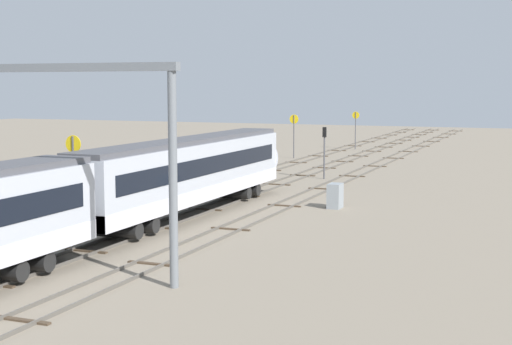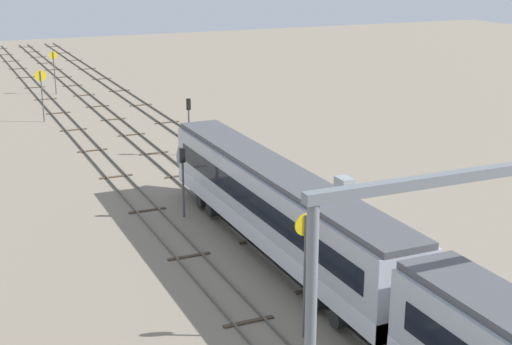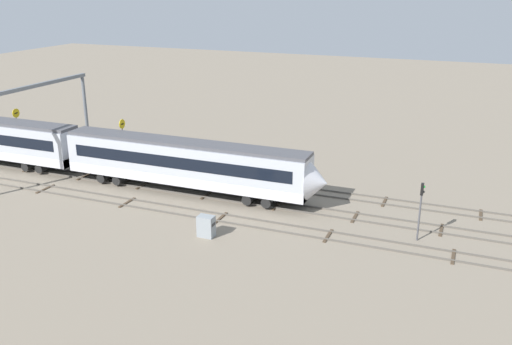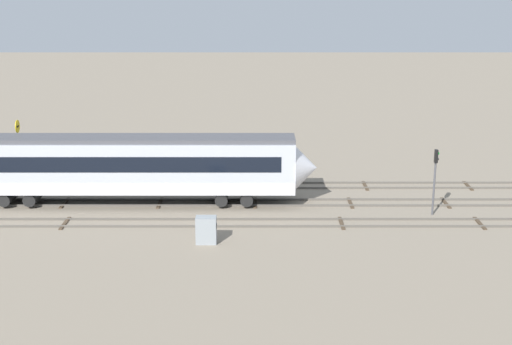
{
  "view_description": "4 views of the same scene",
  "coord_description": "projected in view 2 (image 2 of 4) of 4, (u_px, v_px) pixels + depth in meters",
  "views": [
    {
      "loc": [
        -48.74,
        -21.8,
        8.32
      ],
      "look_at": [
        4.36,
        -0.53,
        1.71
      ],
      "focal_mm": 53.23,
      "sensor_mm": 36.0,
      "label": 1
    },
    {
      "loc": [
        -39.32,
        16.18,
        15.84
      ],
      "look_at": [
        -0.87,
        -0.99,
        3.24
      ],
      "focal_mm": 52.16,
      "sensor_mm": 36.0,
      "label": 2
    },
    {
      "loc": [
        18.47,
        -42.5,
        18.61
      ],
      "look_at": [
        1.44,
        -0.01,
        2.84
      ],
      "focal_mm": 38.76,
      "sensor_mm": 36.0,
      "label": 3
    },
    {
      "loc": [
        3.52,
        -49.17,
        15.97
      ],
      "look_at": [
        3.59,
        0.22,
        2.27
      ],
      "focal_mm": 50.06,
      "sensor_mm": 36.0,
      "label": 4
    }
  ],
  "objects": [
    {
      "name": "track_near_foreground",
      "position": [
        299.0,
        211.0,
        46.95
      ],
      "size": [
        193.45,
        2.4,
        0.16
      ],
      "color": "#59544C",
      "rests_on": "ground"
    },
    {
      "name": "track_with_train",
      "position": [
        235.0,
        220.0,
        45.24
      ],
      "size": [
        193.45,
        2.4,
        0.16
      ],
      "color": "#59544C",
      "rests_on": "ground"
    },
    {
      "name": "speed_sign_mid_trackside",
      "position": [
        54.0,
        66.0,
        84.6
      ],
      "size": [
        0.14,
        0.92,
        4.9
      ],
      "color": "#4C4C51",
      "rests_on": "ground"
    },
    {
      "name": "relay_cabinet",
      "position": [
        344.0,
        190.0,
        48.49
      ],
      "size": [
        1.29,
        0.85,
        1.69
      ],
      "color": "gray",
      "rests_on": "ground"
    },
    {
      "name": "signal_light_trackside_approach",
      "position": [
        183.0,
        172.0,
        45.21
      ],
      "size": [
        0.31,
        0.32,
        4.42
      ],
      "color": "#4C4C51",
      "rests_on": "ground"
    },
    {
      "name": "signal_light_trackside_departure",
      "position": [
        189.0,
        118.0,
        59.12
      ],
      "size": [
        0.31,
        0.32,
        4.62
      ],
      "color": "#4C4C51",
      "rests_on": "ground"
    },
    {
      "name": "speed_sign_near_foreground",
      "position": [
        41.0,
        87.0,
        70.71
      ],
      "size": [
        0.14,
        1.04,
        4.97
      ],
      "color": "#4C4C51",
      "rests_on": "ground"
    },
    {
      "name": "overhead_gantry",
      "position": [
        495.0,
        241.0,
        24.61
      ],
      "size": [
        0.4,
        14.38,
        9.24
      ],
      "color": "slate",
      "rests_on": "ground"
    },
    {
      "name": "ground_plane",
      "position": [
        235.0,
        222.0,
        45.26
      ],
      "size": [
        209.45,
        209.45,
        0.0
      ],
      "primitive_type": "plane",
      "color": "gray"
    },
    {
      "name": "track_middle",
      "position": [
        166.0,
        231.0,
        43.53
      ],
      "size": [
        193.45,
        2.4,
        0.16
      ],
      "color": "#59544C",
      "rests_on": "ground"
    },
    {
      "name": "speed_sign_distant_end",
      "position": [
        305.0,
        258.0,
        30.67
      ],
      "size": [
        0.14,
        0.96,
        5.6
      ],
      "color": "#4C4C51",
      "rests_on": "ground"
    }
  ]
}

